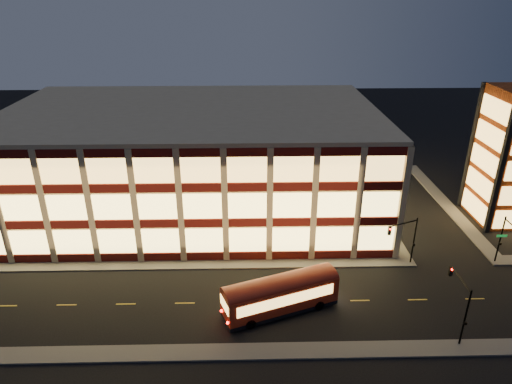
{
  "coord_description": "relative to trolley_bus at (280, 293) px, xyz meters",
  "views": [
    {
      "loc": [
        4.38,
        -43.89,
        29.6
      ],
      "look_at": [
        5.61,
        8.0,
        6.06
      ],
      "focal_mm": 32.0,
      "sensor_mm": 36.0,
      "label": 1
    }
  ],
  "objects": [
    {
      "name": "office_building",
      "position": [
        -10.55,
        24.3,
        5.09
      ],
      "size": [
        50.45,
        30.45,
        14.5
      ],
      "color": "tan",
      "rests_on": "ground"
    },
    {
      "name": "sidewalk_office_east",
      "position": [
        15.36,
        24.39,
        -2.08
      ],
      "size": [
        2.0,
        30.0,
        0.15
      ],
      "primitive_type": "cube",
      "color": "#514F4C",
      "rests_on": "ground"
    },
    {
      "name": "sidewalk_near",
      "position": [
        -7.64,
        -5.61,
        -2.08
      ],
      "size": [
        100.0,
        2.0,
        0.15
      ],
      "primitive_type": "cube",
      "color": "#514F4C",
      "rests_on": "ground"
    },
    {
      "name": "trolley_bus",
      "position": [
        0.0,
        0.0,
        0.0
      ],
      "size": [
        11.77,
        6.76,
        3.9
      ],
      "rotation": [
        0.0,
        0.0,
        0.36
      ],
      "color": "maroon",
      "rests_on": "ground"
    },
    {
      "name": "sidewalk_office_south",
      "position": [
        -10.64,
        8.39,
        -2.08
      ],
      "size": [
        54.0,
        2.0,
        0.15
      ],
      "primitive_type": "cube",
      "color": "#514F4C",
      "rests_on": "ground"
    },
    {
      "name": "traffic_signal_far",
      "position": [
        14.57,
        7.63,
        1.95
      ],
      "size": [
        3.79,
        1.87,
        6.0
      ],
      "color": "black",
      "rests_on": "ground"
    },
    {
      "name": "traffic_signal_right",
      "position": [
        25.86,
        6.77,
        1.94
      ],
      "size": [
        1.2,
        4.37,
        6.0
      ],
      "color": "black",
      "rests_on": "ground"
    },
    {
      "name": "traffic_signal_near",
      "position": [
        15.86,
        -3.64,
        1.97
      ],
      "size": [
        0.32,
        4.45,
        6.0
      ],
      "color": "black",
      "rests_on": "ground"
    },
    {
      "name": "ground",
      "position": [
        -7.64,
        7.39,
        -2.16
      ],
      "size": [
        200.0,
        200.0,
        0.0
      ],
      "primitive_type": "plane",
      "color": "black",
      "rests_on": "ground"
    },
    {
      "name": "sidewalk_tower_west",
      "position": [
        26.36,
        24.39,
        -2.08
      ],
      "size": [
        2.0,
        30.0,
        0.15
      ],
      "primitive_type": "cube",
      "color": "#514F4C",
      "rests_on": "ground"
    }
  ]
}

